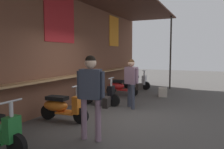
% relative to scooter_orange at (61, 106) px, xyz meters
% --- Properties ---
extents(ground_plane, '(38.19, 38.19, 0.00)m').
position_rel_scooter_orange_xyz_m(ground_plane, '(1.00, -1.08, -0.39)').
color(ground_plane, '#474442').
extents(market_stall_facade, '(13.64, 2.75, 3.83)m').
position_rel_scooter_orange_xyz_m(market_stall_facade, '(0.99, 0.76, 1.74)').
color(market_stall_facade, brown).
rests_on(market_stall_facade, ground_plane).
extents(scooter_orange, '(0.48, 1.40, 0.97)m').
position_rel_scooter_orange_xyz_m(scooter_orange, '(0.00, 0.00, 0.00)').
color(scooter_orange, orange).
rests_on(scooter_orange, ground_plane).
extents(scooter_black, '(0.47, 1.40, 0.97)m').
position_rel_scooter_orange_xyz_m(scooter_black, '(2.04, 0.00, 0.00)').
color(scooter_black, black).
rests_on(scooter_black, ground_plane).
extents(scooter_red, '(0.46, 1.40, 0.97)m').
position_rel_scooter_orange_xyz_m(scooter_red, '(4.00, 0.00, 0.00)').
color(scooter_red, red).
rests_on(scooter_red, ground_plane).
extents(scooter_silver, '(0.47, 1.40, 0.97)m').
position_rel_scooter_orange_xyz_m(scooter_silver, '(5.95, 0.00, 0.00)').
color(scooter_silver, '#B2B5BA').
rests_on(scooter_silver, ground_plane).
extents(shopper_with_handbag, '(0.41, 0.65, 1.59)m').
position_rel_scooter_orange_xyz_m(shopper_with_handbag, '(2.11, -1.18, 0.56)').
color(shopper_with_handbag, '#383D4C').
rests_on(shopper_with_handbag, ground_plane).
extents(shopper_browsing, '(0.35, 0.67, 1.72)m').
position_rel_scooter_orange_xyz_m(shopper_browsing, '(-0.80, -1.37, 0.67)').
color(shopper_browsing, gray).
rests_on(shopper_browsing, ground_plane).
extents(merchandise_crate, '(0.49, 0.43, 0.36)m').
position_rel_scooter_orange_xyz_m(merchandise_crate, '(4.52, -1.69, -0.21)').
color(merchandise_crate, '#B2A899').
rests_on(merchandise_crate, ground_plane).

